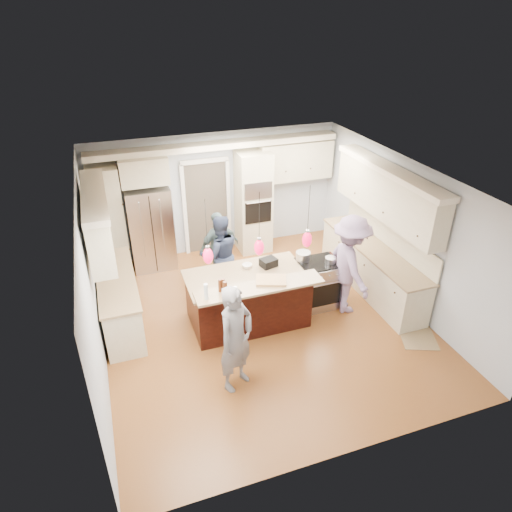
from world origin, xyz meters
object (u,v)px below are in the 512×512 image
Objects in this scene: kitchen_island at (248,298)px; island_range at (318,283)px; person_far_left at (220,255)px; refrigerator at (151,228)px; person_bar_end at (236,339)px.

island_range is (1.41, 0.08, -0.03)m from kitchen_island.
island_range is 1.94m from person_far_left.
island_range is (2.71, -2.49, -0.44)m from refrigerator.
kitchen_island is 2.28× the size of island_range.
kitchen_island is 1.61m from person_bar_end.
person_bar_end reaches higher than kitchen_island.
refrigerator reaches higher than person_far_left.
person_bar_end is 1.06× the size of person_far_left.
kitchen_island is at bearing -176.91° from island_range.
refrigerator is 1.11× the size of person_far_left.
person_far_left is (-0.19, 1.12, 0.32)m from kitchen_island.
island_range is at bearing 4.18° from person_bar_end.
island_range is 2.58m from person_bar_end.
person_bar_end is 2.59m from person_far_left.
person_bar_end is (-2.06, -1.50, 0.40)m from island_range.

